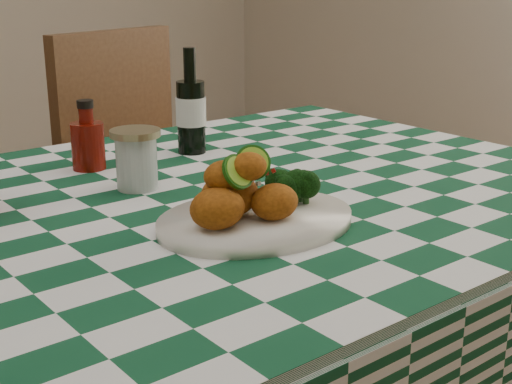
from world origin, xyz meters
TOP-DOWN VIEW (x-y plane):
  - plate at (0.05, -0.18)m, footprint 0.34×0.28m
  - fried_chicken_pile at (0.03, -0.18)m, footprint 0.16×0.12m
  - broccoli_side at (0.14, -0.17)m, footprint 0.07×0.07m
  - ketchup_bottle at (0.00, 0.29)m, footprint 0.09×0.09m
  - mason_jar at (0.01, 0.11)m, footprint 0.09×0.09m
  - beer_bottle at (0.24, 0.27)m, footprint 0.08×0.08m
  - wooden_chair_right at (0.47, 0.76)m, footprint 0.56×0.57m

SIDE VIEW (x-z plane):
  - wooden_chair_right at x=0.47m, z-range 0.00..0.99m
  - plate at x=0.05m, z-range 0.79..0.80m
  - broccoli_side at x=0.14m, z-range 0.80..0.86m
  - mason_jar at x=0.01m, z-range 0.79..0.89m
  - ketchup_bottle at x=0.00m, z-range 0.79..0.92m
  - fried_chicken_pile at x=0.03m, z-range 0.80..0.91m
  - beer_bottle at x=0.24m, z-range 0.79..1.01m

